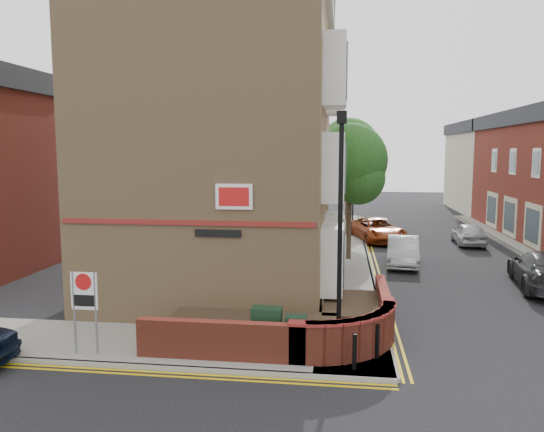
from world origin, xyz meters
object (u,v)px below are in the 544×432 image
(lamppost, at_px, (340,234))
(zone_sign, at_px, (84,298))
(utility_cabinet_large, at_px, (267,329))
(silver_car_near, at_px, (403,251))

(lamppost, bearing_deg, zone_sign, -173.93)
(lamppost, bearing_deg, utility_cabinet_large, 176.99)
(utility_cabinet_large, height_order, zone_sign, zone_sign)
(utility_cabinet_large, bearing_deg, lamppost, -3.01)
(lamppost, xyz_separation_m, zone_sign, (-6.60, -0.70, -1.70))
(utility_cabinet_large, distance_m, silver_car_near, 12.99)
(zone_sign, bearing_deg, lamppost, 6.07)
(zone_sign, height_order, silver_car_near, zone_sign)
(lamppost, distance_m, zone_sign, 6.85)
(zone_sign, xyz_separation_m, silver_car_near, (9.57, 12.84, -0.97))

